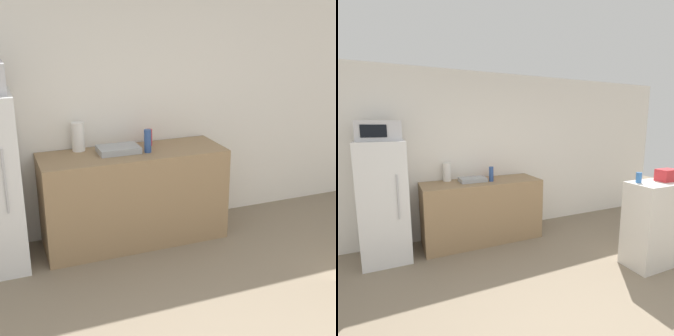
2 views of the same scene
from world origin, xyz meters
The scene contains 11 objects.
wall_back centered at (0.00, 2.94, 1.30)m, with size 8.00×0.06×2.60m, color white.
refrigerator centered at (-1.31, 2.56, 0.79)m, with size 0.59×0.65×1.58m.
microwave centered at (-1.31, 2.56, 1.71)m, with size 0.52×0.42×0.25m.
counter centered at (0.05, 2.59, 0.47)m, with size 1.80×0.62×0.94m, color #937551.
sink_basin centered at (-0.09, 2.62, 0.97)m, with size 0.39×0.27×0.06m, color #9EA3A8.
bottle_tall centered at (0.18, 2.52, 1.05)m, with size 0.07×0.07×0.22m, color #2D4C8C.
bottle_short centered at (0.27, 2.75, 1.02)m, with size 0.07×0.07×0.17m, color red.
shelf_cabinet centered at (1.85, 0.99, 0.54)m, with size 0.83×0.41×1.08m, color silver.
basket centered at (1.96, 1.00, 1.16)m, with size 0.25×0.16×0.15m, color red.
jar centered at (1.54, 1.07, 1.15)m, with size 0.07×0.07×0.13m, color #336BB2.
paper_towel_roll centered at (-0.43, 2.82, 1.08)m, with size 0.12×0.12×0.28m, color white.
Camera 2 is at (-1.22, -1.11, 1.78)m, focal length 28.00 mm.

